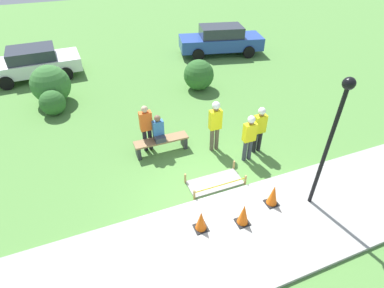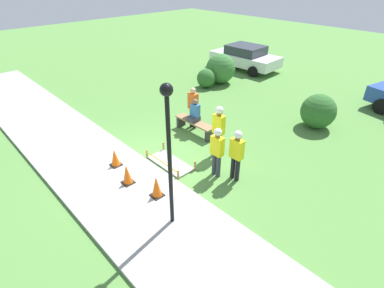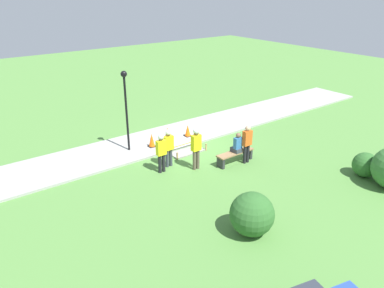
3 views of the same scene
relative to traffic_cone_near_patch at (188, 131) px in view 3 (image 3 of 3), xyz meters
name	(u,v)px [view 3 (image 3 of 3)]	position (x,y,z in m)	size (l,w,h in m)	color
ground_plane	(188,147)	(0.68, 0.94, -0.39)	(60.00, 60.00, 0.00)	#51843D
sidewalk	(171,137)	(0.68, -0.53, -0.34)	(28.00, 2.94, 0.10)	#9E9E99
wet_concrete_patch	(187,152)	(1.07, 1.42, -0.36)	(1.68, 0.77, 0.35)	gray
traffic_cone_near_patch	(188,131)	(0.00, 0.00, 0.00)	(0.34, 0.34, 0.59)	black
traffic_cone_far_patch	(167,133)	(1.07, -0.23, 0.02)	(0.34, 0.34, 0.64)	black
traffic_cone_sidewalk_edge	(152,140)	(2.13, 0.05, 0.03)	(0.34, 0.34, 0.66)	black
park_bench	(235,155)	(0.05, 3.53, -0.03)	(1.82, 0.44, 0.51)	#2D2D33
person_seated_on_bench	(237,145)	(-0.01, 3.58, 0.47)	(0.36, 0.44, 0.89)	#383D47
worker_supervisor	(161,150)	(3.06, 2.37, 0.61)	(0.40, 0.25, 1.70)	black
worker_assistant	(169,145)	(2.52, 2.10, 0.59)	(0.40, 0.24, 1.67)	#383D47
worker_trainee	(196,144)	(1.76, 2.99, 0.72)	(0.40, 0.27, 1.85)	brown
bystander_in_orange_shirt	(247,142)	(-0.35, 3.81, 0.57)	(0.40, 0.22, 1.71)	black
lamppost_near	(126,99)	(3.18, -0.25, 2.13)	(0.28, 0.28, 3.68)	black
shrub_rounded_near	(252,214)	(3.07, 7.52, 0.30)	(1.39, 1.39, 1.39)	#2D6028
shrub_rounded_mid	(365,165)	(-3.28, 7.56, 0.11)	(1.01, 1.01, 1.01)	#2D6028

